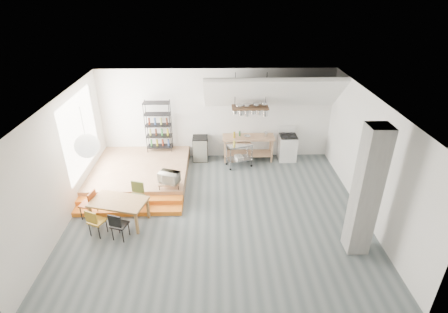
{
  "coord_description": "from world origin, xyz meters",
  "views": [
    {
      "loc": [
        -0.03,
        -7.95,
        5.86
      ],
      "look_at": [
        0.19,
        0.8,
        1.35
      ],
      "focal_mm": 28.0,
      "sensor_mm": 36.0,
      "label": 1
    }
  ],
  "objects_px": {
    "stove": "(287,147)",
    "dining_table": "(119,203)",
    "rolling_cart": "(239,152)",
    "mini_fridge": "(200,148)"
  },
  "relations": [
    {
      "from": "stove",
      "to": "mini_fridge",
      "type": "distance_m",
      "value": 3.09
    },
    {
      "from": "stove",
      "to": "dining_table",
      "type": "distance_m",
      "value": 6.19
    },
    {
      "from": "dining_table",
      "to": "mini_fridge",
      "type": "height_order",
      "value": "mini_fridge"
    },
    {
      "from": "stove",
      "to": "rolling_cart",
      "type": "xyz_separation_m",
      "value": [
        -1.74,
        -0.46,
        0.06
      ]
    },
    {
      "from": "rolling_cart",
      "to": "mini_fridge",
      "type": "relative_size",
      "value": 1.06
    },
    {
      "from": "rolling_cart",
      "to": "mini_fridge",
      "type": "distance_m",
      "value": 1.44
    },
    {
      "from": "dining_table",
      "to": "mini_fridge",
      "type": "xyz_separation_m",
      "value": [
        2.0,
        3.55,
        -0.16
      ]
    },
    {
      "from": "stove",
      "to": "dining_table",
      "type": "height_order",
      "value": "stove"
    },
    {
      "from": "stove",
      "to": "dining_table",
      "type": "bearing_deg",
      "value": -145.42
    },
    {
      "from": "rolling_cart",
      "to": "dining_table",
      "type": "bearing_deg",
      "value": -155.35
    }
  ]
}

